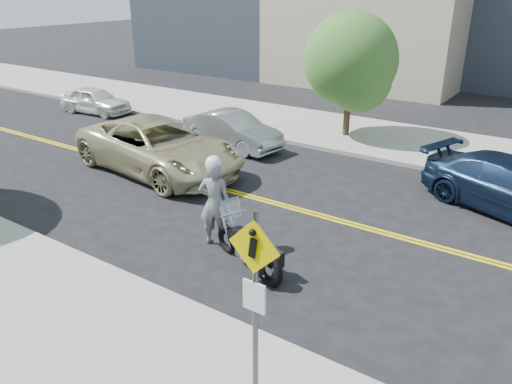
{
  "coord_description": "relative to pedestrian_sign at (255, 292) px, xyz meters",
  "views": [
    {
      "loc": [
        7.35,
        -10.91,
        5.75
      ],
      "look_at": [
        1.27,
        -1.98,
        1.2
      ],
      "focal_mm": 35.0,
      "sensor_mm": 36.0,
      "label": 1
    }
  ],
  "objects": [
    {
      "name": "pedestrian_sign",
      "position": [
        0.0,
        0.0,
        0.0
      ],
      "size": [
        0.78,
        0.08,
        3.0
      ],
      "color": "#4C4C51",
      "rests_on": "sidewalk_near"
    },
    {
      "name": "sidewalk_near",
      "position": [
        -4.2,
        -1.19,
        -1.89
      ],
      "size": [
        60.0,
        5.0,
        0.15
      ],
      "primitive_type": "cube",
      "color": "#9E9B91",
      "rests_on": "ground_plane"
    },
    {
      "name": "parked_car_white",
      "position": [
        -16.29,
        10.46,
        -1.35
      ],
      "size": [
        3.71,
        1.76,
        1.23
      ],
      "primitive_type": "imported",
      "rotation": [
        0.0,
        0.0,
        1.66
      ],
      "color": "white",
      "rests_on": "ground"
    },
    {
      "name": "suv",
      "position": [
        -8.15,
        6.4,
        -1.11
      ],
      "size": [
        6.41,
        3.54,
        1.7
      ],
      "primitive_type": "imported",
      "rotation": [
        0.0,
        0.0,
        1.45
      ],
      "color": "beige",
      "rests_on": "ground"
    },
    {
      "name": "ground_plane",
      "position": [
        -4.2,
        6.31,
        -1.96
      ],
      "size": [
        120.0,
        120.0,
        0.0
      ],
      "primitive_type": "plane",
      "color": "black",
      "rests_on": "ground"
    },
    {
      "name": "sidewalk_far",
      "position": [
        -4.2,
        13.81,
        -1.89
      ],
      "size": [
        60.0,
        5.0,
        0.15
      ],
      "primitive_type": "cube",
      "color": "#9E9B91",
      "rests_on": "ground_plane"
    },
    {
      "name": "tree_far_a",
      "position": [
        -4.7,
        13.3,
        1.1
      ],
      "size": [
        3.53,
        3.53,
        4.83
      ],
      "rotation": [
        0.0,
        0.0,
        -0.01
      ],
      "color": "#382619",
      "rests_on": "ground"
    },
    {
      "name": "parked_car_silver",
      "position": [
        -7.72,
        9.82,
        -1.3
      ],
      "size": [
        4.19,
        1.91,
        1.33
      ],
      "primitive_type": "imported",
      "rotation": [
        0.0,
        0.0,
        1.44
      ],
      "color": "#A2A6AA",
      "rests_on": "ground"
    },
    {
      "name": "motorcyclist",
      "position": [
        -3.56,
        3.56,
        -0.87
      ],
      "size": [
        0.89,
        0.77,
        2.2
      ],
      "rotation": [
        0.0,
        0.0,
        3.59
      ],
      "color": "silver",
      "rests_on": "ground"
    },
    {
      "name": "motorcycle",
      "position": [
        -2.3,
        3.11,
        -1.27
      ],
      "size": [
        2.37,
        1.45,
        1.38
      ],
      "primitive_type": null,
      "rotation": [
        0.0,
        0.0,
        -0.36
      ],
      "color": "black",
      "rests_on": "ground"
    }
  ]
}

